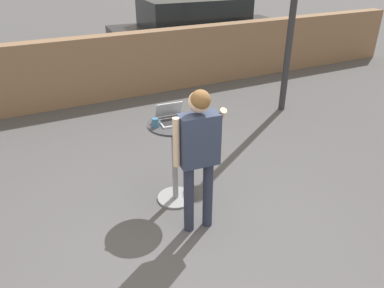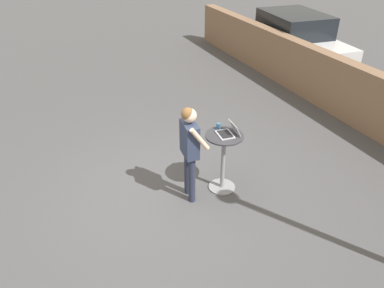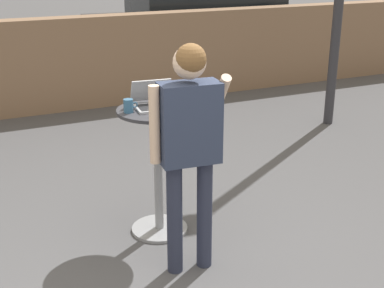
# 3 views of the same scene
# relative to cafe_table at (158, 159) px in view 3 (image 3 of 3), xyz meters

# --- Properties ---
(pavement_kerb) EXTENTS (16.37, 0.35, 1.29)m
(pavement_kerb) POSITION_rel_cafe_table_xyz_m (-0.24, 3.85, 0.01)
(pavement_kerb) COLOR #84664C
(pavement_kerb) RESTS_ON ground_plane
(cafe_table) EXTENTS (0.62, 0.62, 1.04)m
(cafe_table) POSITION_rel_cafe_table_xyz_m (0.00, 0.00, 0.00)
(cafe_table) COLOR gray
(cafe_table) RESTS_ON ground_plane
(laptop) EXTENTS (0.34, 0.35, 0.20)m
(laptop) POSITION_rel_cafe_table_xyz_m (0.00, 0.06, 0.45)
(laptop) COLOR #B7BABF
(laptop) RESTS_ON cafe_table
(coffee_mug) EXTENTS (0.11, 0.07, 0.10)m
(coffee_mug) POSITION_rel_cafe_table_xyz_m (-0.22, 0.00, 0.46)
(coffee_mug) COLOR #336084
(coffee_mug) RESTS_ON cafe_table
(standing_person) EXTENTS (0.56, 0.34, 1.63)m
(standing_person) POSITION_rel_cafe_table_xyz_m (0.00, -0.60, 0.40)
(standing_person) COLOR #282D42
(standing_person) RESTS_ON ground_plane
(parked_car_near_street) EXTENTS (4.60, 2.19, 1.72)m
(parked_car_near_street) POSITION_rel_cafe_table_xyz_m (3.00, 5.08, 0.24)
(parked_car_near_street) COLOR black
(parked_car_near_street) RESTS_ON ground_plane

